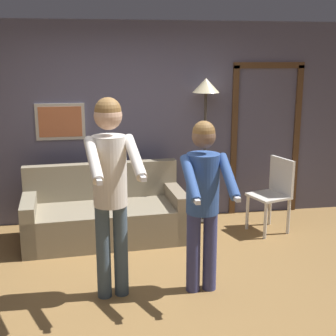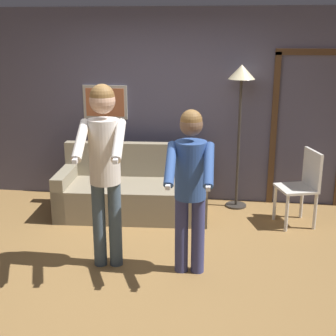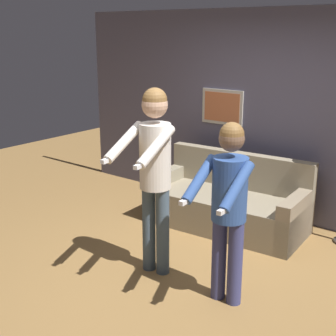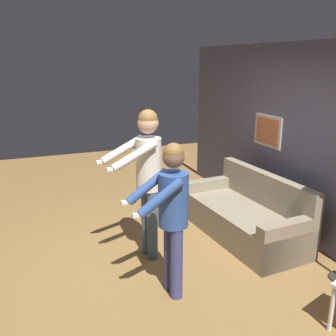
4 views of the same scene
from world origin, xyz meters
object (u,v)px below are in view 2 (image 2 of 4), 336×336
couch (134,193)px  torchiere_lamp (241,89)px  person_standing_right (190,179)px  person_standing_left (104,158)px  dining_chair_distant (303,183)px

couch → torchiere_lamp: bearing=17.5°
couch → person_standing_right: 1.82m
torchiere_lamp → person_standing_right: (-0.47, -1.88, -0.62)m
couch → torchiere_lamp: torchiere_lamp is taller
person_standing_left → dining_chair_distant: (2.08, 1.35, -0.60)m
torchiere_lamp → person_standing_left: bearing=-125.1°
couch → person_standing_right: size_ratio=1.20×
couch → dining_chair_distant: bearing=-2.2°
person_standing_left → person_standing_right: (0.83, -0.03, -0.16)m
person_standing_right → person_standing_left: bearing=178.2°
person_standing_left → dining_chair_distant: person_standing_left is taller
person_standing_left → dining_chair_distant: bearing=33.0°
couch → dining_chair_distant: size_ratio=2.10×
person_standing_left → person_standing_right: person_standing_left is taller
person_standing_left → person_standing_right: bearing=-1.8°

